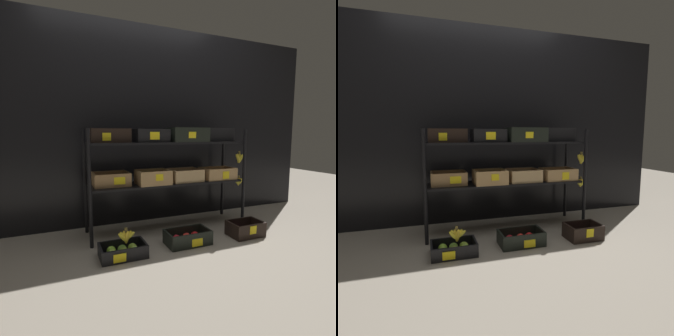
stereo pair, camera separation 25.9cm
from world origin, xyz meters
TOP-DOWN VIEW (x-y plane):
  - ground_plane at (0.00, 0.00)m, footprint 10.00×10.00m
  - storefront_wall at (0.00, 0.39)m, footprint 3.93×0.12m
  - display_rack at (0.01, -0.01)m, footprint 1.65×0.41m
  - crate_ground_apple_green at (-0.57, -0.45)m, footprint 0.35×0.23m
  - crate_ground_apple_red at (0.01, -0.42)m, footprint 0.38×0.23m
  - crate_ground_plum at (0.59, -0.46)m, footprint 0.31×0.22m
  - banana_bunch_loose at (-0.54, -0.45)m, footprint 0.15×0.05m

SIDE VIEW (x-z plane):
  - ground_plane at x=0.00m, z-range 0.00..0.00m
  - crate_ground_apple_green at x=-0.57m, z-range -0.01..0.09m
  - crate_ground_apple_red at x=0.01m, z-range -0.01..0.11m
  - crate_ground_plum at x=0.59m, z-range -0.02..0.12m
  - banana_bunch_loose at x=-0.54m, z-range 0.09..0.22m
  - display_rack at x=0.01m, z-range 0.19..1.19m
  - storefront_wall at x=0.00m, z-range 0.00..2.05m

